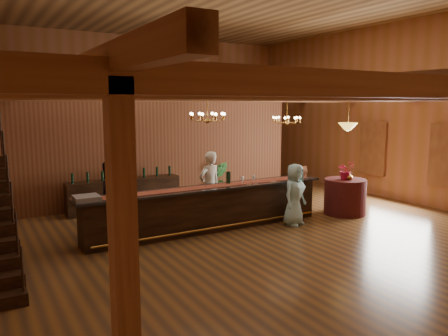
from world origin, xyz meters
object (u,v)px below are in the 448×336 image
floor_plant (218,179)px  beverage_dispenser (125,182)px  raffle_drum (301,171)px  bartender (209,186)px  round_table (345,197)px  chandelier_right (287,119)px  pendant_lamp (348,126)px  staff_second (108,198)px  tasting_bar (208,208)px  chandelier_left (207,116)px  guest (295,195)px  backbar_shelf (124,195)px

floor_plant → beverage_dispenser: bearing=-142.2°
beverage_dispenser → raffle_drum: bearing=-1.0°
raffle_drum → bartender: bearing=160.6°
round_table → chandelier_right: chandelier_right is taller
beverage_dispenser → bartender: bearing=16.8°
bartender → beverage_dispenser: bearing=4.5°
beverage_dispenser → chandelier_right: 5.44m
raffle_drum → pendant_lamp: 1.73m
beverage_dispenser → staff_second: size_ratio=0.35×
tasting_bar → raffle_drum: raffle_drum is taller
round_table → staff_second: staff_second is taller
tasting_bar → chandelier_right: chandelier_right is taller
chandelier_left → chandelier_right: 3.72m
floor_plant → chandelier_left: bearing=-122.6°
raffle_drum → staff_second: bearing=170.2°
beverage_dispenser → chandelier_left: bearing=-13.4°
floor_plant → bartender: bearing=-123.9°
staff_second → pendant_lamp: bearing=163.3°
chandelier_left → pendant_lamp: same height
beverage_dispenser → guest: bearing=-10.7°
beverage_dispenser → pendant_lamp: 6.09m
chandelier_left → staff_second: chandelier_left is taller
raffle_drum → guest: 1.12m
tasting_bar → bartender: size_ratio=3.49×
round_table → floor_plant: 4.20m
tasting_bar → pendant_lamp: 4.42m
chandelier_right → pendant_lamp: size_ratio=0.89×
tasting_bar → chandelier_left: chandelier_left is taller
chandelier_right → pendant_lamp: (0.78, -1.64, -0.15)m
beverage_dispenser → bartender: (2.46, 0.74, -0.43)m
backbar_shelf → chandelier_right: (4.33, -1.80, 2.11)m
backbar_shelf → chandelier_right: bearing=-22.4°
chandelier_right → bartender: 3.21m
backbar_shelf → pendant_lamp: size_ratio=3.54×
round_table → pendant_lamp: 1.92m
floor_plant → chandelier_right: bearing=-62.6°
pendant_lamp → guest: bearing=-174.5°
bartender → guest: 2.19m
raffle_drum → guest: (-0.77, -0.68, -0.45)m
tasting_bar → guest: guest is taller
backbar_shelf → guest: bearing=-48.6°
beverage_dispenser → guest: size_ratio=0.39×
bartender → guest: (1.58, -1.51, -0.12)m
tasting_bar → bartender: bartender is taller
chandelier_left → staff_second: 2.95m
tasting_bar → chandelier_right: bearing=19.0°
bartender → staff_second: bearing=-12.9°
guest → backbar_shelf: bearing=111.8°
beverage_dispenser → round_table: size_ratio=0.54×
backbar_shelf → bartender: 2.70m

